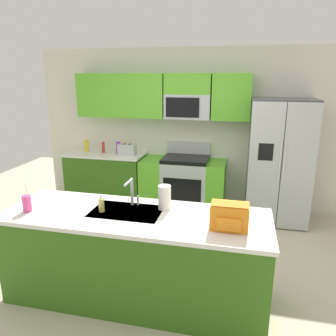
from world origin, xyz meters
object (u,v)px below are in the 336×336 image
at_px(range_oven, 183,184).
at_px(soap_dispenser, 101,205).
at_px(refrigerator, 279,162).
at_px(bottle_purple, 118,148).
at_px(pepper_mill, 103,147).
at_px(backpack, 229,216).
at_px(paper_towel_roll, 165,197).
at_px(toaster, 127,149).
at_px(bottle_yellow, 87,145).
at_px(sink_faucet, 131,190).
at_px(drink_cup_pink, 27,203).

distance_m(range_oven, soap_dispenser, 2.42).
bearing_deg(range_oven, refrigerator, -2.83).
bearing_deg(soap_dispenser, bottle_purple, 107.54).
relative_size(pepper_mill, backpack, 0.58).
bearing_deg(soap_dispenser, paper_towel_roll, 18.96).
bearing_deg(range_oven, bottle_purple, -179.14).
height_order(bottle_purple, soap_dispenser, bottle_purple).
bearing_deg(refrigerator, backpack, -104.68).
relative_size(bottle_purple, backpack, 0.63).
bearing_deg(backpack, toaster, 126.88).
relative_size(bottle_purple, soap_dispenser, 1.19).
distance_m(bottle_yellow, paper_towel_roll, 2.90).
relative_size(refrigerator, sink_faucet, 6.56).
distance_m(sink_faucet, paper_towel_roll, 0.34).
bearing_deg(refrigerator, pepper_mill, 178.60).
bearing_deg(drink_cup_pink, paper_towel_roll, 15.65).
relative_size(pepper_mill, sink_faucet, 0.66).
height_order(refrigerator, paper_towel_roll, refrigerator).
xyz_separation_m(soap_dispenser, backpack, (1.22, -0.09, 0.05)).
bearing_deg(refrigerator, paper_towel_roll, -121.32).
bearing_deg(drink_cup_pink, toaster, 86.84).
xyz_separation_m(toaster, pepper_mill, (-0.44, 0.05, 0.00)).
height_order(toaster, soap_dispenser, toaster).
xyz_separation_m(range_oven, backpack, (0.84, -2.42, 0.57)).
bearing_deg(bottle_yellow, toaster, -7.03).
bearing_deg(pepper_mill, toaster, -6.44).
bearing_deg(soap_dispenser, range_oven, 80.90).
bearing_deg(paper_towel_roll, refrigerator, 58.68).
relative_size(range_oven, backpack, 4.25).
relative_size(bottle_purple, drink_cup_pink, 0.73).
height_order(soap_dispenser, paper_towel_roll, paper_towel_roll).
relative_size(bottle_yellow, bottle_purple, 0.99).
bearing_deg(soap_dispenser, sink_faucet, 40.67).
distance_m(drink_cup_pink, backpack, 1.91).
xyz_separation_m(refrigerator, paper_towel_roll, (-1.25, -2.06, 0.09)).
height_order(pepper_mill, soap_dispenser, pepper_mill).
bearing_deg(pepper_mill, sink_faucet, -59.68).
relative_size(drink_cup_pink, soap_dispenser, 1.64).
height_order(refrigerator, toaster, refrigerator).
height_order(refrigerator, pepper_mill, refrigerator).
bearing_deg(bottle_purple, backpack, -51.02).
bearing_deg(toaster, pepper_mill, 173.56).
relative_size(refrigerator, bottle_yellow, 9.25).
distance_m(refrigerator, paper_towel_roll, 2.41).
height_order(range_oven, bottle_yellow, same).
distance_m(toaster, soap_dispenser, 2.35).
relative_size(refrigerator, soap_dispenser, 10.88).
relative_size(range_oven, bottle_purple, 6.72).
distance_m(range_oven, sink_faucet, 2.22).
relative_size(sink_faucet, backpack, 0.88).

